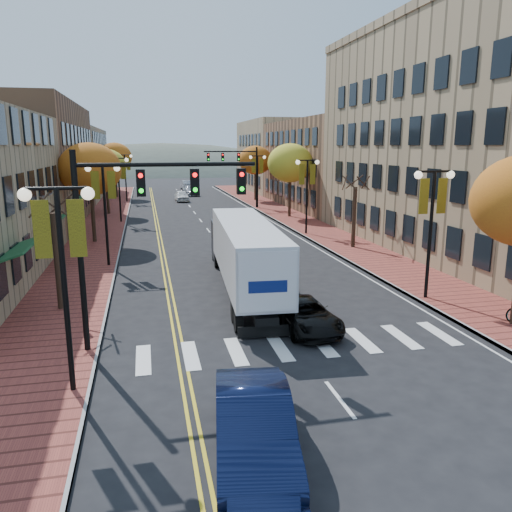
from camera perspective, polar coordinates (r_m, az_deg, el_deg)
ground at (r=16.74m, az=6.92°, el=-12.76°), size 200.00×200.00×0.00m
sidewalk_left at (r=47.43m, az=-17.03°, el=3.39°), size 4.00×85.00×0.15m
sidewalk_right at (r=49.35m, az=4.32°, el=4.24°), size 4.00×85.00×0.15m
building_left_mid at (r=51.64m, az=-26.13°, el=9.44°), size 12.00×24.00×11.00m
building_left_far at (r=76.20m, az=-21.78°, el=9.83°), size 12.00×26.00×9.50m
building_right_near at (r=38.41m, az=26.12°, el=11.81°), size 15.00×28.00×15.00m
building_right_mid at (r=61.06m, az=10.47°, el=10.29°), size 15.00×24.00×10.00m
building_right_far at (r=81.77m, az=4.39°, el=11.31°), size 15.00×20.00×11.00m
tree_left_a at (r=23.09m, az=-21.75°, el=-0.59°), size 0.28×0.28×4.20m
tree_left_b at (r=38.47m, az=-18.47°, el=9.36°), size 4.48×4.48×7.21m
tree_left_c at (r=54.42m, az=-16.80°, el=9.79°), size 4.16×4.16×6.69m
tree_left_d at (r=72.36m, az=-15.84°, el=10.82°), size 4.61×4.61×7.42m
tree_right_b at (r=35.56m, az=11.14°, el=4.38°), size 0.28×0.28×4.20m
tree_right_c at (r=50.31m, az=3.92°, el=10.55°), size 4.48×4.48×7.21m
tree_right_d at (r=65.82m, az=-0.08°, el=10.89°), size 4.35×4.35×7.00m
lamp_left_a at (r=14.70m, az=-21.35°, el=0.56°), size 1.96×0.36×6.05m
lamp_left_b at (r=30.46m, az=-16.95°, el=6.63°), size 1.96×0.36×6.05m
lamp_left_c at (r=48.38m, az=-15.44°, el=8.69°), size 1.96×0.36×6.05m
lamp_left_d at (r=66.34m, az=-14.73°, el=9.64°), size 1.96×0.36×6.05m
lamp_right_a at (r=24.05m, az=19.47°, el=5.03°), size 1.96×0.36×6.05m
lamp_right_b at (r=40.39m, az=5.87°, el=8.41°), size 1.96×0.36×6.05m
lamp_right_c at (r=57.73m, az=0.18°, el=9.67°), size 1.96×0.36×6.05m
traffic_mast_near at (r=17.38m, az=-13.45°, el=4.90°), size 6.10×0.35×7.00m
traffic_mast_far at (r=57.28m, az=-1.83°, el=10.28°), size 6.10×0.34×7.00m
semi_truck at (r=24.77m, az=-1.48°, el=0.77°), size 3.21×14.41×3.57m
navy_sedan at (r=12.04m, az=-0.21°, el=-19.06°), size 2.39×5.14×1.63m
black_suv at (r=19.90m, az=5.65°, el=-6.71°), size 2.23×4.39×1.19m
car_far_white at (r=66.50m, az=-8.49°, el=6.81°), size 1.80×4.20×1.41m
car_far_silver at (r=74.31m, az=-7.47°, el=7.42°), size 2.46×4.99×1.39m
car_far_oncoming at (r=84.65m, az=-7.95°, el=8.05°), size 2.11×4.77×1.52m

